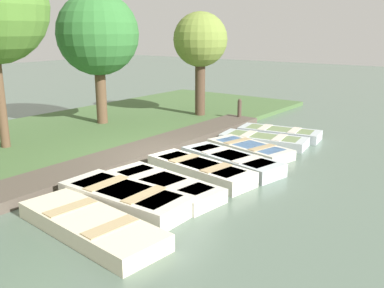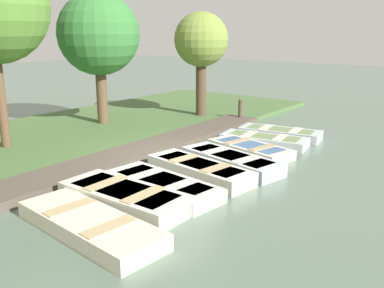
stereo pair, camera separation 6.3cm
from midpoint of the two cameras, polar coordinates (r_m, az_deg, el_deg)
name	(u,v)px [view 2 (the right image)]	position (r m, az deg, el deg)	size (l,w,h in m)	color
ground_plane	(172,165)	(12.56, -2.48, -2.77)	(80.00, 80.00, 0.00)	#566B5B
shore_bank	(66,137)	(16.08, -16.35, 0.94)	(8.00, 24.00, 0.18)	#476638
dock_walkway	(138,152)	(13.42, -7.07, -1.12)	(1.39, 12.84, 0.26)	#51473D
rowboat_0	(89,224)	(8.67, -13.32, -10.38)	(3.54, 1.50, 0.36)	beige
rowboat_1	(125,197)	(9.73, -8.79, -7.01)	(3.12, 1.28, 0.44)	beige
rowboat_2	(163,185)	(10.45, -3.74, -5.53)	(3.22, 1.48, 0.36)	beige
rowboat_3	(199,170)	(11.46, 1.16, -3.45)	(3.26, 1.47, 0.41)	silver
rowboat_4	(231,161)	(12.32, 5.36, -2.24)	(3.33, 1.69, 0.39)	#B2BCC1
rowboat_5	(250,149)	(13.71, 7.83, -0.66)	(2.96, 1.72, 0.33)	beige
rowboat_6	(264,140)	(14.90, 9.69, 0.53)	(3.05, 1.52, 0.33)	#B2BCC1
rowboat_7	(280,133)	(15.96, 11.74, 1.43)	(3.03, 1.50, 0.35)	#B2BCC1
mooring_post_far	(240,111)	(18.17, 6.54, 4.41)	(0.17, 0.17, 1.03)	#47382D
park_tree_center	(99,35)	(17.31, -12.25, 14.04)	(3.16, 3.16, 5.25)	brown
park_tree_right	(201,41)	(18.63, 1.33, 13.51)	(2.30, 2.30, 4.58)	#4C3828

